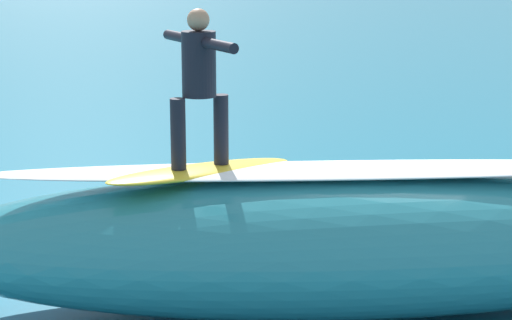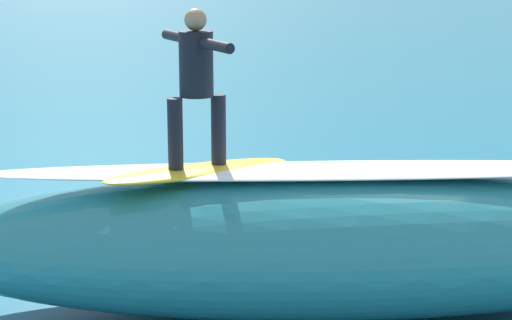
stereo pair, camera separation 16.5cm
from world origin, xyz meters
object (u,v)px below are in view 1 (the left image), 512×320
Objects in this scene: surfboard_paddling at (295,210)px; surfer_paddling at (289,196)px; surfboard_riding at (200,171)px; surfer_riding at (199,76)px.

surfer_paddling is at bearing -180.00° from surfboard_paddling.
surfboard_paddling is 1.58× the size of surfer_paddling.
surfboard_paddling is (-0.29, -3.69, -1.45)m from surfboard_riding.
surfer_riding is 0.65× the size of surfboard_paddling.
surfboard_riding reaches higher than surfer_paddling.
surfboard_riding is at bearing -15.51° from surfer_riding.
surfboard_paddling is at bearing -136.55° from surfboard_riding.
surfer_riding reaches higher than surfer_paddling.
surfer_riding is 1.03× the size of surfer_paddling.
surfer_riding is 4.38m from surfer_paddling.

